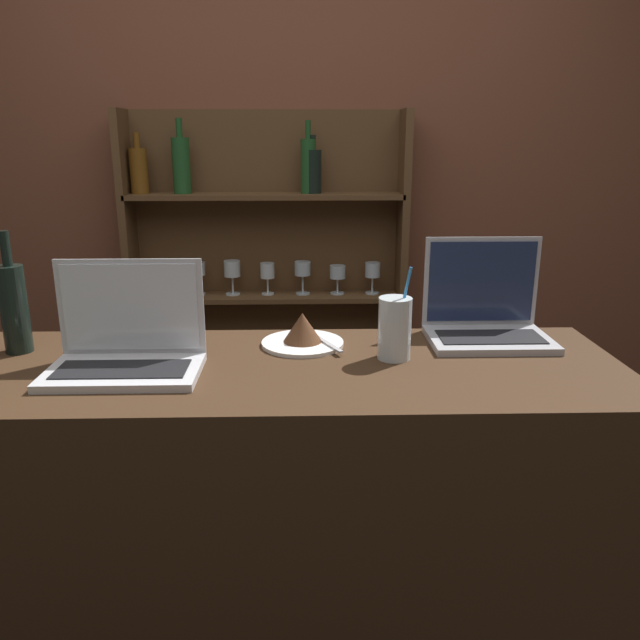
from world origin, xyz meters
TOP-DOWN VIEW (x-y plane):
  - bar_counter at (0.00, 0.28)m, footprint 1.65×0.55m
  - back_wall at (0.00, 1.57)m, footprint 7.00×0.06m
  - back_shelf at (-0.08, 1.49)m, footprint 1.14×0.18m
  - laptop_near at (-0.32, 0.26)m, footprint 0.33×0.21m
  - laptop_far at (0.56, 0.47)m, footprint 0.31×0.22m
  - cake_plate at (0.08, 0.42)m, footprint 0.21×0.21m
  - water_glass at (0.29, 0.32)m, footprint 0.08×0.08m
  - wine_bottle_dark at (-0.62, 0.39)m, footprint 0.06×0.06m

SIDE VIEW (x-z plane):
  - bar_counter at x=0.00m, z-range 0.00..1.04m
  - back_shelf at x=-0.08m, z-range 0.05..1.71m
  - cake_plate at x=0.08m, z-range 1.03..1.12m
  - laptop_near at x=-0.32m, z-range 0.98..1.22m
  - laptop_far at x=0.56m, z-range 0.98..1.23m
  - water_glass at x=0.29m, z-range 1.01..1.23m
  - wine_bottle_dark at x=-0.62m, z-range 1.01..1.31m
  - back_wall at x=0.00m, z-range 0.00..2.70m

